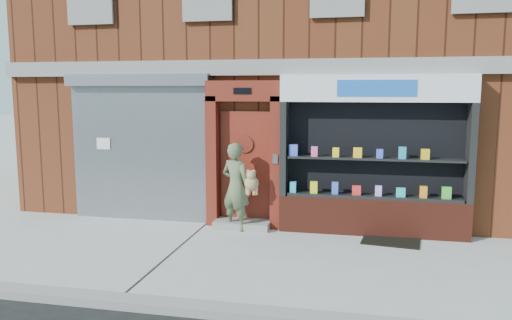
# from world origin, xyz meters

# --- Properties ---
(ground) EXTENTS (80.00, 80.00, 0.00)m
(ground) POSITION_xyz_m (0.00, 0.00, 0.00)
(ground) COLOR #9E9E99
(ground) RESTS_ON ground
(curb) EXTENTS (60.00, 0.30, 0.12)m
(curb) POSITION_xyz_m (0.00, -2.15, 0.06)
(curb) COLOR gray
(curb) RESTS_ON ground
(building) EXTENTS (12.00, 8.16, 8.00)m
(building) POSITION_xyz_m (-0.00, 5.99, 4.00)
(building) COLOR #592714
(building) RESTS_ON ground
(shutter_bay) EXTENTS (3.10, 0.30, 3.04)m
(shutter_bay) POSITION_xyz_m (-3.00, 1.93, 1.72)
(shutter_bay) COLOR gray
(shutter_bay) RESTS_ON ground
(red_door_bay) EXTENTS (1.52, 0.58, 2.90)m
(red_door_bay) POSITION_xyz_m (-0.75, 1.86, 1.46)
(red_door_bay) COLOR #56170E
(red_door_bay) RESTS_ON ground
(pharmacy_bay) EXTENTS (3.50, 0.41, 3.00)m
(pharmacy_bay) POSITION_xyz_m (1.75, 1.81, 1.37)
(pharmacy_bay) COLOR #5D2216
(pharmacy_bay) RESTS_ON ground
(woman) EXTENTS (0.83, 0.63, 1.72)m
(woman) POSITION_xyz_m (-0.82, 1.55, 0.87)
(woman) COLOR #536240
(woman) RESTS_ON ground
(doormat) EXTENTS (1.09, 0.83, 0.03)m
(doormat) POSITION_xyz_m (2.09, 1.38, 0.01)
(doormat) COLOR black
(doormat) RESTS_ON ground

